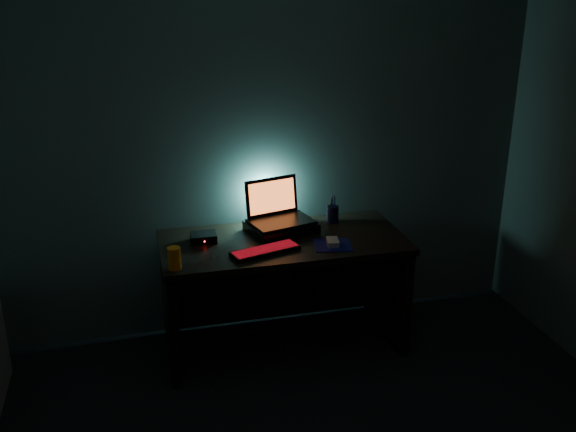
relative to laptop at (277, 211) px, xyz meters
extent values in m
cube|color=#404A46|center=(-0.01, 0.20, 0.38)|extent=(3.50, 0.00, 2.50)
cube|color=black|center=(-0.01, -0.18, -0.14)|extent=(1.50, 0.70, 0.04)
cube|color=black|center=(-0.72, -0.18, -0.52)|extent=(0.06, 0.64, 0.71)
cube|color=black|center=(0.70, -0.18, -0.52)|extent=(0.06, 0.64, 0.71)
cube|color=black|center=(-0.01, 0.15, -0.52)|extent=(1.38, 0.02, 0.65)
cube|color=black|center=(0.01, -0.05, -0.09)|extent=(0.46, 0.39, 0.06)
cube|color=black|center=(0.01, -0.05, -0.05)|extent=(0.43, 0.35, 0.02)
cube|color=black|center=(-0.02, 0.08, 0.08)|extent=(0.36, 0.13, 0.24)
cube|color=#F35919|center=(-0.02, 0.07, 0.08)|extent=(0.32, 0.11, 0.20)
cube|color=black|center=(-0.15, -0.34, -0.11)|extent=(0.43, 0.24, 0.02)
cube|color=red|center=(-0.15, -0.34, -0.10)|extent=(0.41, 0.22, 0.00)
cube|color=#0B0E50|center=(0.26, -0.34, -0.12)|extent=(0.25, 0.24, 0.00)
cube|color=#9A9B9F|center=(0.26, -0.34, -0.10)|extent=(0.09, 0.12, 0.03)
cylinder|color=black|center=(0.38, 0.03, -0.07)|extent=(0.09, 0.09, 0.11)
cylinder|color=orange|center=(-0.69, -0.44, -0.06)|extent=(0.08, 0.08, 0.13)
cube|color=black|center=(-0.48, -0.09, -0.09)|extent=(0.16, 0.13, 0.05)
sphere|color=#FF0C07|center=(-0.48, -0.15, -0.09)|extent=(0.01, 0.01, 0.01)
camera|label=1|loc=(-0.86, -3.70, 1.40)|focal=40.00mm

